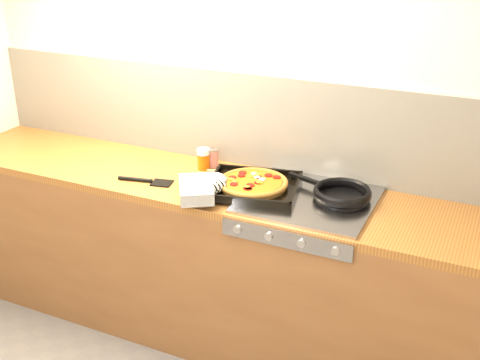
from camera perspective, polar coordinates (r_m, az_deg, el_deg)
The scene contains 9 objects.
room_shell at distance 3.16m, azimuth 0.72°, elevation 5.68°, with size 3.20×3.20×3.20m.
counter_run at distance 3.21m, azimuth -1.48°, elevation -7.76°, with size 3.20×0.62×0.90m.
stovetop at distance 2.84m, azimuth 6.58°, elevation -1.88°, with size 0.60×0.56×0.02m, color #9A9BA0.
pizza_on_tray at distance 2.88m, azimuth -0.23°, elevation -0.45°, with size 0.59×0.59×0.07m.
frying_pan at distance 2.85m, azimuth 9.56°, elevation -1.28°, with size 0.48×0.35×0.04m.
tomato_can at distance 3.20m, azimuth -2.67°, elevation 2.12°, with size 0.09×0.09×0.10m.
juice_glass at distance 3.17m, azimuth -3.48°, elevation 2.02°, with size 0.09×0.09×0.11m.
wooden_spoon at distance 3.11m, azimuth 0.08°, elevation 0.69°, with size 0.30×0.10×0.02m.
black_spatula at distance 3.06m, azimuth -8.88°, elevation -0.08°, with size 0.29×0.11×0.02m.
Camera 1 is at (1.23, -1.35, 2.12)m, focal length 45.00 mm.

